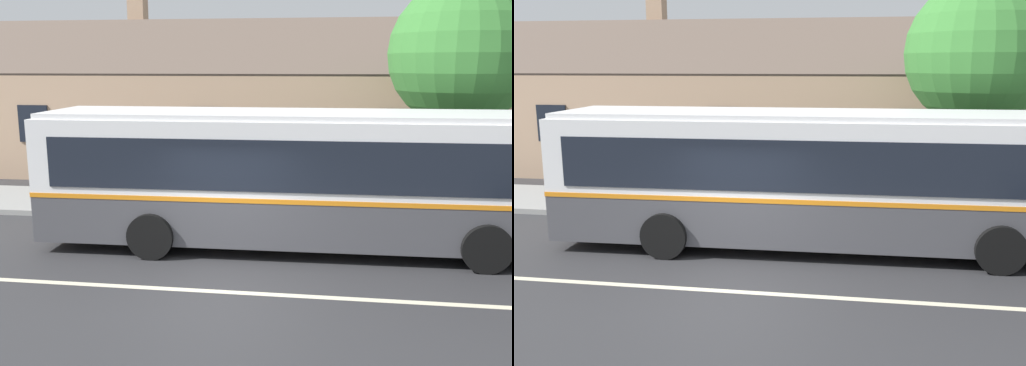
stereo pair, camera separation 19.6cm
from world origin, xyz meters
TOP-DOWN VIEW (x-y plane):
  - ground_plane at (0.00, 0.00)m, footprint 300.00×300.00m
  - sidewalk_far at (0.00, 6.00)m, footprint 60.00×3.00m
  - lane_divider_stripe at (0.00, 0.00)m, footprint 60.00×0.16m
  - community_building at (0.91, 13.88)m, footprint 27.34×9.50m
  - transit_bus at (1.51, 2.90)m, footprint 11.90×2.92m
  - bench_by_building at (-4.31, 5.26)m, footprint 1.79×0.51m
  - street_tree_primary at (5.47, 6.95)m, footprint 3.97×3.97m

SIDE VIEW (x-z plane):
  - ground_plane at x=0.00m, z-range 0.00..0.00m
  - lane_divider_stripe at x=0.00m, z-range 0.00..0.01m
  - sidewalk_far at x=0.00m, z-range 0.00..0.15m
  - bench_by_building at x=-4.31m, z-range 0.10..1.04m
  - transit_bus at x=1.51m, z-range 0.12..3.19m
  - community_building at x=0.91m, z-range -1.47..5.45m
  - street_tree_primary at x=5.47m, z-range 1.18..7.54m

